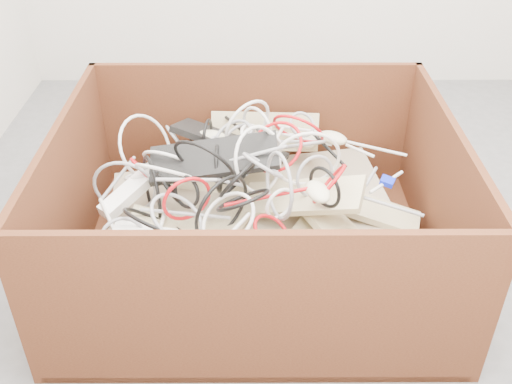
{
  "coord_description": "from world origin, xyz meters",
  "views": [
    {
      "loc": [
        -0.21,
        -1.85,
        1.47
      ],
      "look_at": [
        -0.21,
        -0.14,
        0.3
      ],
      "focal_mm": 41.79,
      "sensor_mm": 36.0,
      "label": 1
    }
  ],
  "objects_px": {
    "cardboard_box": "(251,232)",
    "vga_plug": "(387,181)",
    "power_strip_left": "(138,184)",
    "power_strip_right": "(163,238)"
  },
  "relations": [
    {
      "from": "power_strip_right",
      "to": "vga_plug",
      "type": "relative_size",
      "value": 6.7
    },
    {
      "from": "power_strip_left",
      "to": "power_strip_right",
      "type": "height_order",
      "value": "power_strip_left"
    },
    {
      "from": "cardboard_box",
      "to": "vga_plug",
      "type": "relative_size",
      "value": 29.42
    },
    {
      "from": "power_strip_left",
      "to": "vga_plug",
      "type": "relative_size",
      "value": 7.0
    },
    {
      "from": "cardboard_box",
      "to": "vga_plug",
      "type": "height_order",
      "value": "cardboard_box"
    },
    {
      "from": "vga_plug",
      "to": "power_strip_right",
      "type": "bearing_deg",
      "value": -137.41
    },
    {
      "from": "power_strip_left",
      "to": "power_strip_right",
      "type": "distance_m",
      "value": 0.27
    },
    {
      "from": "cardboard_box",
      "to": "power_strip_right",
      "type": "height_order",
      "value": "cardboard_box"
    },
    {
      "from": "power_strip_left",
      "to": "vga_plug",
      "type": "height_order",
      "value": "power_strip_left"
    },
    {
      "from": "vga_plug",
      "to": "cardboard_box",
      "type": "bearing_deg",
      "value": -157.89
    }
  ]
}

